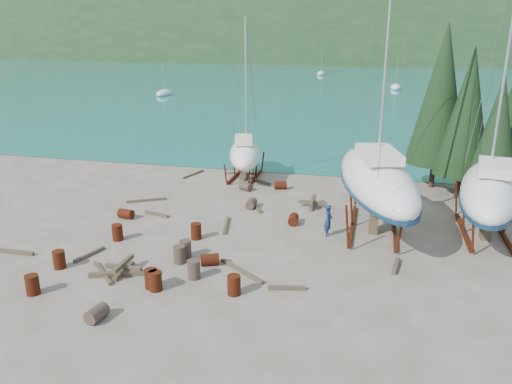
% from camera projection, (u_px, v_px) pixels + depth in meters
% --- Properties ---
extents(ground, '(600.00, 600.00, 0.00)m').
position_uv_depth(ground, '(233.00, 250.00, 25.87)').
color(ground, '#5C5548').
rests_on(ground, ground).
extents(bay_water, '(700.00, 700.00, 0.00)m').
position_uv_depth(bay_water, '(370.00, 49.00, 317.23)').
color(bay_water, teal).
rests_on(bay_water, ground).
extents(far_hill, '(800.00, 360.00, 110.00)m').
position_uv_depth(far_hill, '(371.00, 49.00, 321.86)').
color(far_hill, '#1B3319').
rests_on(far_hill, ground).
extents(far_house_left, '(6.60, 5.60, 5.60)m').
position_uv_depth(far_house_left, '(222.00, 51.00, 214.15)').
color(far_house_left, beige).
rests_on(far_house_left, ground).
extents(far_house_center, '(6.60, 5.60, 5.60)m').
position_uv_depth(far_house_center, '(314.00, 51.00, 205.20)').
color(far_house_center, beige).
rests_on(far_house_center, ground).
extents(far_house_right, '(6.60, 5.60, 5.60)m').
position_uv_depth(far_house_right, '(442.00, 53.00, 194.00)').
color(far_house_right, beige).
rests_on(far_house_right, ground).
extents(cypress_near_right, '(3.60, 3.60, 10.00)m').
position_uv_depth(cypress_near_right, '(467.00, 112.00, 32.40)').
color(cypress_near_right, black).
rests_on(cypress_near_right, ground).
extents(cypress_mid_right, '(3.06, 3.06, 8.50)m').
position_uv_depth(cypress_mid_right, '(497.00, 132.00, 30.48)').
color(cypress_mid_right, black).
rests_on(cypress_mid_right, ground).
extents(cypress_back_left, '(4.14, 4.14, 11.50)m').
position_uv_depth(cypress_back_left, '(441.00, 94.00, 34.31)').
color(cypress_back_left, black).
rests_on(cypress_back_left, ground).
extents(cypress_far_right, '(3.24, 3.24, 9.00)m').
position_uv_depth(cypress_far_right, '(512.00, 120.00, 32.83)').
color(cypress_far_right, black).
rests_on(cypress_far_right, ground).
extents(moored_boat_left, '(2.00, 5.00, 6.05)m').
position_uv_depth(moored_boat_left, '(164.00, 93.00, 87.97)').
color(moored_boat_left, white).
rests_on(moored_boat_left, ground).
extents(moored_boat_mid, '(2.00, 5.00, 6.05)m').
position_uv_depth(moored_boat_mid, '(396.00, 87.00, 97.51)').
color(moored_boat_mid, white).
rests_on(moored_boat_mid, ground).
extents(moored_boat_far, '(2.00, 5.00, 6.05)m').
position_uv_depth(moored_boat_far, '(321.00, 73.00, 129.29)').
color(moored_boat_far, white).
rests_on(moored_boat_far, ground).
extents(large_sailboat_near, '(6.12, 12.11, 18.33)m').
position_uv_depth(large_sailboat_near, '(377.00, 179.00, 27.74)').
color(large_sailboat_near, white).
rests_on(large_sailboat_near, ground).
extents(large_sailboat_far, '(4.66, 10.47, 16.01)m').
position_uv_depth(large_sailboat_far, '(490.00, 190.00, 26.95)').
color(large_sailboat_far, white).
rests_on(large_sailboat_far, ground).
extents(small_sailboat_shore, '(4.10, 7.74, 11.82)m').
position_uv_depth(small_sailboat_shore, '(245.00, 154.00, 37.89)').
color(small_sailboat_shore, white).
rests_on(small_sailboat_shore, ground).
extents(worker, '(0.47, 0.68, 1.80)m').
position_uv_depth(worker, '(328.00, 220.00, 27.42)').
color(worker, '#12274F').
rests_on(worker, ground).
extents(drum_0, '(0.58, 0.58, 0.88)m').
position_uv_depth(drum_0, '(59.00, 259.00, 23.76)').
color(drum_0, '#5A1D0F').
rests_on(drum_0, ground).
extents(drum_1, '(0.73, 0.97, 0.58)m').
position_uv_depth(drum_1, '(97.00, 314.00, 19.48)').
color(drum_1, '#2D2823').
rests_on(drum_1, ground).
extents(drum_2, '(0.95, 0.70, 0.58)m').
position_uv_depth(drum_2, '(126.00, 214.00, 30.14)').
color(drum_2, '#5A1D0F').
rests_on(drum_2, ground).
extents(drum_3, '(0.58, 0.58, 0.88)m').
position_uv_depth(drum_3, '(155.00, 281.00, 21.71)').
color(drum_3, '#5A1D0F').
rests_on(drum_3, ground).
extents(drum_4, '(0.98, 0.75, 0.58)m').
position_uv_depth(drum_4, '(281.00, 185.00, 35.74)').
color(drum_4, '#5A1D0F').
rests_on(drum_4, ground).
extents(drum_5, '(0.58, 0.58, 0.88)m').
position_uv_depth(drum_5, '(194.00, 269.00, 22.76)').
color(drum_5, '#2D2823').
rests_on(drum_5, ground).
extents(drum_6, '(0.65, 0.92, 0.58)m').
position_uv_depth(drum_6, '(293.00, 219.00, 29.24)').
color(drum_6, '#5A1D0F').
rests_on(drum_6, ground).
extents(drum_7, '(0.58, 0.58, 0.88)m').
position_uv_depth(drum_7, '(234.00, 285.00, 21.37)').
color(drum_7, '#5A1D0F').
rests_on(drum_7, ground).
extents(drum_8, '(0.58, 0.58, 0.88)m').
position_uv_depth(drum_8, '(117.00, 232.00, 26.96)').
color(drum_8, '#5A1D0F').
rests_on(drum_8, ground).
extents(drum_9, '(1.05, 0.93, 0.58)m').
position_uv_depth(drum_9, '(246.00, 187.00, 35.42)').
color(drum_9, '#2D2823').
rests_on(drum_9, ground).
extents(drum_10, '(0.58, 0.58, 0.88)m').
position_uv_depth(drum_10, '(151.00, 279.00, 21.92)').
color(drum_10, '#5A1D0F').
rests_on(drum_10, ground).
extents(drum_11, '(0.60, 0.89, 0.58)m').
position_uv_depth(drum_11, '(251.00, 204.00, 31.94)').
color(drum_11, '#2D2823').
rests_on(drum_11, ground).
extents(drum_12, '(1.03, 0.87, 0.58)m').
position_uv_depth(drum_12, '(210.00, 260.00, 24.10)').
color(drum_12, '#5A1D0F').
rests_on(drum_12, ground).
extents(drum_13, '(0.58, 0.58, 0.88)m').
position_uv_depth(drum_13, '(32.00, 285.00, 21.39)').
color(drum_13, '#5A1D0F').
rests_on(drum_13, ground).
extents(drum_14, '(0.58, 0.58, 0.88)m').
position_uv_depth(drum_14, '(196.00, 231.00, 27.11)').
color(drum_14, '#5A1D0F').
rests_on(drum_14, ground).
extents(drum_16, '(0.58, 0.58, 0.88)m').
position_uv_depth(drum_16, '(179.00, 255.00, 24.28)').
color(drum_16, '#2D2823').
rests_on(drum_16, ground).
extents(drum_17, '(0.58, 0.58, 0.88)m').
position_uv_depth(drum_17, '(186.00, 249.00, 24.93)').
color(drum_17, '#2D2823').
rests_on(drum_17, ground).
extents(timber_0, '(0.91, 2.48, 0.14)m').
position_uv_depth(timber_0, '(193.00, 174.00, 39.27)').
color(timber_0, brown).
rests_on(timber_0, ground).
extents(timber_1, '(0.44, 1.68, 0.19)m').
position_uv_depth(timber_1, '(396.00, 266.00, 23.88)').
color(timber_1, brown).
rests_on(timber_1, ground).
extents(timber_3, '(1.96, 1.92, 0.15)m').
position_uv_depth(timber_3, '(103.00, 273.00, 23.23)').
color(timber_3, brown).
rests_on(timber_3, ground).
extents(timber_4, '(1.71, 0.62, 0.17)m').
position_uv_depth(timber_4, '(157.00, 214.00, 30.66)').
color(timber_4, brown).
rests_on(timber_4, ground).
extents(timber_5, '(2.56, 1.97, 0.16)m').
position_uv_depth(timber_5, '(242.00, 271.00, 23.40)').
color(timber_5, brown).
rests_on(timber_5, ground).
extents(timber_6, '(1.86, 1.31, 0.19)m').
position_uv_depth(timber_6, '(260.00, 181.00, 37.35)').
color(timber_6, brown).
rests_on(timber_6, ground).
extents(timber_7, '(1.63, 0.52, 0.17)m').
position_uv_depth(timber_7, '(287.00, 288.00, 21.85)').
color(timber_7, brown).
rests_on(timber_7, ground).
extents(timber_9, '(2.60, 0.58, 0.15)m').
position_uv_depth(timber_9, '(243.00, 173.00, 39.52)').
color(timber_9, brown).
rests_on(timber_9, ground).
extents(timber_10, '(1.41, 2.26, 0.16)m').
position_uv_depth(timber_10, '(255.00, 206.00, 32.16)').
color(timber_10, brown).
rests_on(timber_10, ground).
extents(timber_11, '(0.70, 2.58, 0.15)m').
position_uv_depth(timber_11, '(226.00, 225.00, 28.97)').
color(timber_11, brown).
rests_on(timber_11, ground).
extents(timber_12, '(0.70, 1.91, 0.17)m').
position_uv_depth(timber_12, '(89.00, 254.00, 25.12)').
color(timber_12, brown).
rests_on(timber_12, ground).
extents(timber_14, '(2.75, 0.22, 0.18)m').
position_uv_depth(timber_14, '(10.00, 251.00, 25.46)').
color(timber_14, brown).
rests_on(timber_14, ground).
extents(timber_16, '(3.01, 1.24, 0.23)m').
position_uv_depth(timber_16, '(123.00, 274.00, 23.06)').
color(timber_16, brown).
rests_on(timber_16, ground).
extents(timber_17, '(2.38, 1.45, 0.16)m').
position_uv_depth(timber_17, '(147.00, 200.00, 33.21)').
color(timber_17, brown).
rests_on(timber_17, ground).
extents(timber_pile_fore, '(1.80, 1.80, 0.60)m').
position_uv_depth(timber_pile_fore, '(124.00, 267.00, 23.27)').
color(timber_pile_fore, brown).
rests_on(timber_pile_fore, ground).
extents(timber_pile_aft, '(1.80, 1.80, 0.60)m').
position_uv_depth(timber_pile_aft, '(313.00, 203.00, 32.08)').
color(timber_pile_aft, brown).
rests_on(timber_pile_aft, ground).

